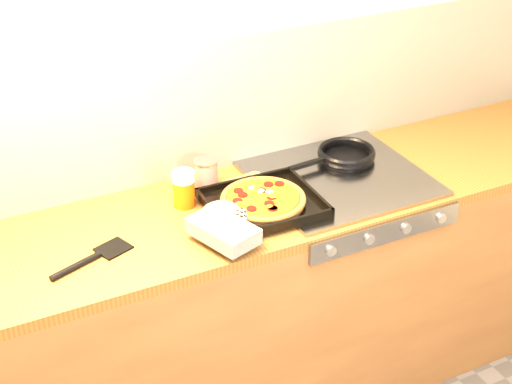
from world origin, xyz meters
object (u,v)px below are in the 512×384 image
frying_pan (345,155)px  juice_glass (184,189)px  pizza_on_tray (251,208)px  tomato_can (206,176)px

frying_pan → juice_glass: (-0.66, -0.02, 0.03)m
pizza_on_tray → tomato_can: bearing=104.4°
frying_pan → juice_glass: juice_glass is taller
juice_glass → tomato_can: bearing=28.9°
tomato_can → pizza_on_tray: bearing=-75.6°
tomato_can → juice_glass: 0.12m
tomato_can → juice_glass: bearing=-151.1°
pizza_on_tray → frying_pan: pizza_on_tray is taller
pizza_on_tray → juice_glass: bearing=133.7°
frying_pan → tomato_can: bearing=175.5°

